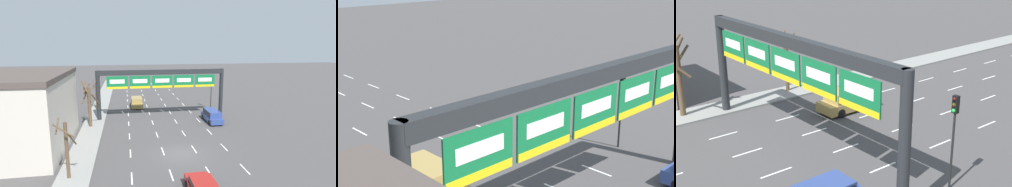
# 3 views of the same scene
# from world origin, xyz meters

# --- Properties ---
(lane_dashes) EXTENTS (10.02, 67.00, 0.01)m
(lane_dashes) POSITION_xyz_m (-0.00, 13.50, 0.00)
(lane_dashes) COLOR white
(lane_dashes) RESTS_ON ground_plane
(sign_gantry) EXTENTS (18.68, 0.70, 7.16)m
(sign_gantry) POSITION_xyz_m (-0.00, 13.18, 5.54)
(sign_gantry) COLOR #232628
(sign_gantry) RESTS_ON ground_plane
(suv_gold) EXTENTS (1.98, 4.55, 1.71)m
(suv_gold) POSITION_xyz_m (-3.42, 20.35, 0.95)
(suv_gold) COLOR #A88947
(suv_gold) RESTS_ON ground_plane
(traffic_light_near_gantry) EXTENTS (0.30, 0.35, 5.09)m
(traffic_light_near_gantry) POSITION_xyz_m (8.79, 17.03, 3.61)
(traffic_light_near_gantry) COLOR black
(traffic_light_near_gantry) RESTS_ON ground_plane
(tree_bare_closest) EXTENTS (1.61, 1.60, 5.09)m
(tree_bare_closest) POSITION_xyz_m (-9.97, 19.30, 2.81)
(tree_bare_closest) COLOR brown
(tree_bare_closest) RESTS_ON sidewalk_left
(tree_bare_third) EXTENTS (2.24, 2.22, 6.08)m
(tree_bare_third) POSITION_xyz_m (-9.97, 10.28, 3.27)
(tree_bare_third) COLOR brown
(tree_bare_third) RESTS_ON sidewalk_left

